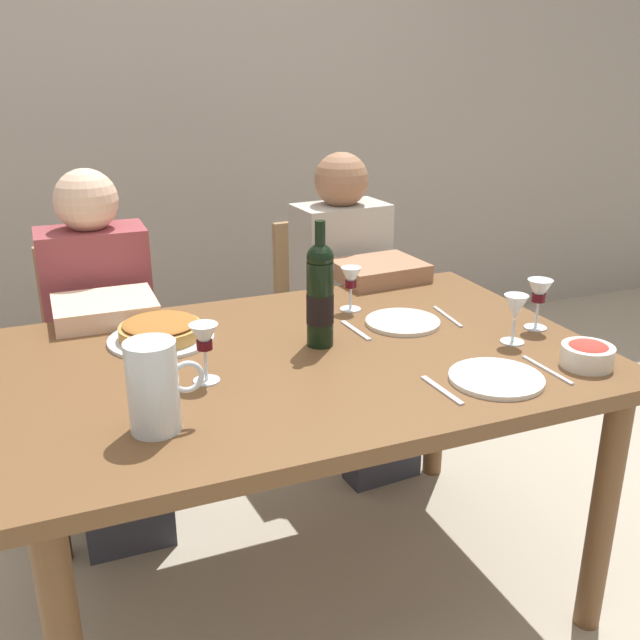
# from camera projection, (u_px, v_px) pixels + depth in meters

# --- Properties ---
(ground_plane) EXTENTS (8.00, 8.00, 0.00)m
(ground_plane) POSITION_uv_depth(u_px,v_px,m) (308.00, 588.00, 2.15)
(ground_plane) COLOR #B2A893
(back_wall) EXTENTS (8.00, 0.10, 2.80)m
(back_wall) POSITION_uv_depth(u_px,v_px,m) (154.00, 74.00, 3.32)
(back_wall) COLOR #A3998E
(back_wall) RESTS_ON ground
(dining_table) EXTENTS (1.50, 1.00, 0.76)m
(dining_table) POSITION_uv_depth(u_px,v_px,m) (307.00, 385.00, 1.91)
(dining_table) COLOR brown
(dining_table) RESTS_ON ground
(wine_bottle) EXTENTS (0.07, 0.07, 0.34)m
(wine_bottle) POSITION_uv_depth(u_px,v_px,m) (320.00, 295.00, 1.89)
(wine_bottle) COLOR black
(wine_bottle) RESTS_ON dining_table
(water_pitcher) EXTENTS (0.16, 0.11, 0.20)m
(water_pitcher) POSITION_uv_depth(u_px,v_px,m) (154.00, 392.00, 1.47)
(water_pitcher) COLOR silver
(water_pitcher) RESTS_ON dining_table
(baked_tart) EXTENTS (0.29, 0.29, 0.06)m
(baked_tart) POSITION_uv_depth(u_px,v_px,m) (161.00, 331.00, 1.96)
(baked_tart) COLOR silver
(baked_tart) RESTS_ON dining_table
(salad_bowl) EXTENTS (0.13, 0.13, 0.07)m
(salad_bowl) POSITION_uv_depth(u_px,v_px,m) (587.00, 354.00, 1.80)
(salad_bowl) COLOR silver
(salad_bowl) RESTS_ON dining_table
(wine_glass_left_diner) EXTENTS (0.07, 0.07, 0.14)m
(wine_glass_left_diner) POSITION_uv_depth(u_px,v_px,m) (539.00, 294.00, 2.02)
(wine_glass_left_diner) COLOR silver
(wine_glass_left_diner) RESTS_ON dining_table
(wine_glass_right_diner) EXTENTS (0.07, 0.07, 0.15)m
(wine_glass_right_diner) POSITION_uv_depth(u_px,v_px,m) (204.00, 340.00, 1.69)
(wine_glass_right_diner) COLOR silver
(wine_glass_right_diner) RESTS_ON dining_table
(wine_glass_centre) EXTENTS (0.06, 0.06, 0.13)m
(wine_glass_centre) POSITION_uv_depth(u_px,v_px,m) (351.00, 280.00, 2.17)
(wine_glass_centre) COLOR silver
(wine_glass_centre) RESTS_ON dining_table
(wine_glass_spare) EXTENTS (0.07, 0.07, 0.13)m
(wine_glass_spare) POSITION_uv_depth(u_px,v_px,m) (515.00, 309.00, 1.92)
(wine_glass_spare) COLOR silver
(wine_glass_spare) RESTS_ON dining_table
(dinner_plate_left_setting) EXTENTS (0.22, 0.22, 0.01)m
(dinner_plate_left_setting) POSITION_uv_depth(u_px,v_px,m) (403.00, 322.00, 2.08)
(dinner_plate_left_setting) COLOR silver
(dinner_plate_left_setting) RESTS_ON dining_table
(dinner_plate_right_setting) EXTENTS (0.23, 0.23, 0.01)m
(dinner_plate_right_setting) POSITION_uv_depth(u_px,v_px,m) (496.00, 378.00, 1.72)
(dinner_plate_right_setting) COLOR white
(dinner_plate_right_setting) RESTS_ON dining_table
(fork_left_setting) EXTENTS (0.02, 0.16, 0.00)m
(fork_left_setting) POSITION_uv_depth(u_px,v_px,m) (356.00, 330.00, 2.03)
(fork_left_setting) COLOR silver
(fork_left_setting) RESTS_ON dining_table
(knife_left_setting) EXTENTS (0.03, 0.18, 0.00)m
(knife_left_setting) POSITION_uv_depth(u_px,v_px,m) (447.00, 316.00, 2.14)
(knife_left_setting) COLOR silver
(knife_left_setting) RESTS_ON dining_table
(knife_right_setting) EXTENTS (0.01, 0.18, 0.00)m
(knife_right_setting) POSITION_uv_depth(u_px,v_px,m) (547.00, 370.00, 1.78)
(knife_right_setting) COLOR silver
(knife_right_setting) RESTS_ON dining_table
(spoon_right_setting) EXTENTS (0.02, 0.16, 0.00)m
(spoon_right_setting) POSITION_uv_depth(u_px,v_px,m) (442.00, 390.00, 1.67)
(spoon_right_setting) COLOR silver
(spoon_right_setting) RESTS_ON dining_table
(chair_left) EXTENTS (0.40, 0.40, 0.87)m
(chair_left) POSITION_uv_depth(u_px,v_px,m) (101.00, 352.00, 2.57)
(chair_left) COLOR #9E7A51
(chair_left) RESTS_ON ground
(diner_left) EXTENTS (0.34, 0.50, 1.16)m
(diner_left) POSITION_uv_depth(u_px,v_px,m) (105.00, 344.00, 2.32)
(diner_left) COLOR #8E3D42
(diner_left) RESTS_ON ground
(chair_right) EXTENTS (0.43, 0.43, 0.87)m
(chair_right) POSITION_uv_depth(u_px,v_px,m) (327.00, 315.00, 2.93)
(chair_right) COLOR #9E7A51
(chair_right) RESTS_ON ground
(diner_right) EXTENTS (0.36, 0.52, 1.16)m
(diner_right) POSITION_uv_depth(u_px,v_px,m) (355.00, 304.00, 2.69)
(diner_right) COLOR #B7B2A8
(diner_right) RESTS_ON ground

